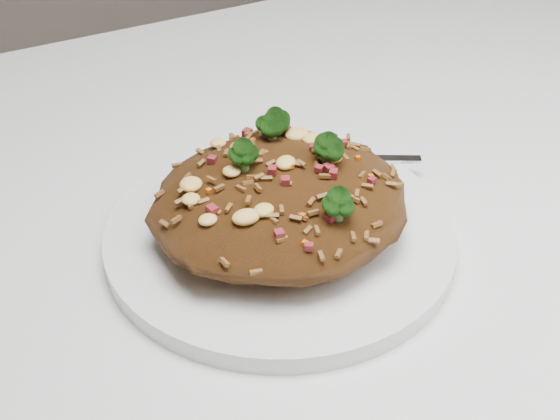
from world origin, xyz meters
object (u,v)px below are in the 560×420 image
object	(u,v)px
plate	(280,235)
fried_rice	(280,191)
fork	(327,159)
dining_table	(241,349)

from	to	relation	value
plate	fried_rice	distance (m)	0.04
fried_rice	fork	world-z (taller)	fried_rice
dining_table	fork	size ratio (longest dim) A/B	8.01
fried_rice	fork	size ratio (longest dim) A/B	1.18
plate	fork	xyz separation A→B (m)	(0.07, 0.06, 0.01)
fried_rice	fork	bearing A→B (deg)	38.92
plate	fork	world-z (taller)	fork
plate	fried_rice	bearing A→B (deg)	42.17
dining_table	fried_rice	bearing A→B (deg)	1.61
fried_rice	dining_table	bearing A→B (deg)	-178.39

